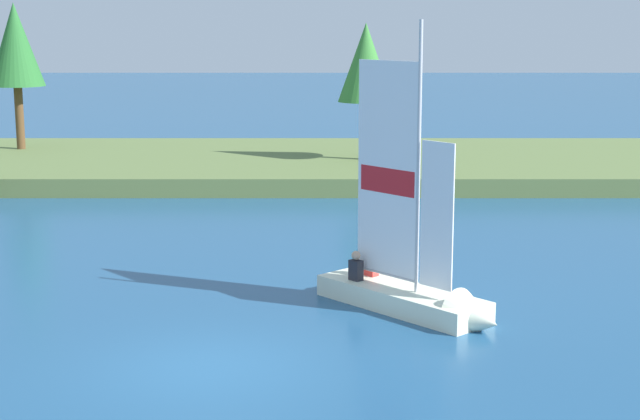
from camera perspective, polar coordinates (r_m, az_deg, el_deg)
ground_plane at (r=17.69m, az=-6.15°, el=-9.11°), size 200.00×200.00×0.00m
shore_bank at (r=39.89m, az=-2.57°, el=2.70°), size 80.00×12.04×0.67m
shoreline_tree_midleft at (r=43.52m, az=-17.07°, el=9.12°), size 2.32×2.32×6.14m
shoreline_tree_centre at (r=38.44m, az=2.90°, el=8.51°), size 2.16×2.16×5.32m
sailboat at (r=20.60m, az=6.21°, el=-4.77°), size 3.92×4.14×6.39m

